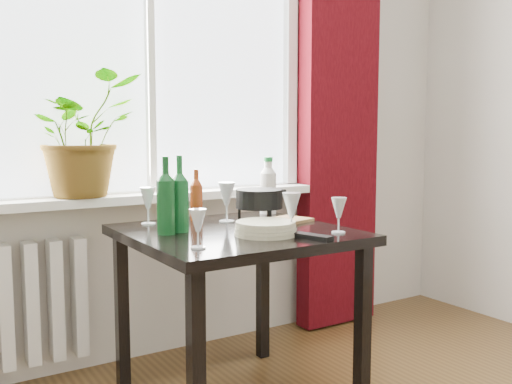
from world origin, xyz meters
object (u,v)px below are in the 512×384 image
potted_plant (82,135)px  cutting_board (283,221)px  wineglass_back_left (148,205)px  fondue_pot (259,207)px  plate_stack (266,228)px  bottle_amber (196,194)px  table (236,252)px  wineglass_back_center (227,202)px  wine_bottle_left (166,195)px  wineglass_front_left (198,228)px  wineglass_front_right (292,214)px  wineglass_far_right (339,215)px  tv_remote (312,237)px  wine_bottle_right (180,193)px  cleaning_bottle (268,185)px

potted_plant → cutting_board: 0.99m
wineglass_back_left → fondue_pot: bearing=-35.2°
plate_stack → bottle_amber: bearing=96.8°
fondue_pot → bottle_amber: bearing=99.0°
table → plate_stack: (0.04, -0.17, 0.12)m
wineglass_back_center → plate_stack: size_ratio=0.75×
wine_bottle_left → plate_stack: bearing=-35.2°
wineglass_front_left → cutting_board: 0.65m
wineglass_front_right → wineglass_back_center: (-0.04, 0.43, 0.01)m
potted_plant → wineglass_front_right: size_ratio=3.29×
wineglass_front_right → wineglass_far_right: 0.20m
wineglass_back_center → tv_remote: (0.07, -0.52, -0.08)m
wineglass_far_right → tv_remote: (-0.16, -0.04, -0.06)m
fondue_pot → tv_remote: 0.37m
table → cutting_board: 0.29m
table → bottle_amber: (-0.02, 0.32, 0.21)m
potted_plant → wineglass_front_left: 0.94m
wine_bottle_right → wineglass_front_right: 0.45m
wine_bottle_left → fondue_pot: 0.43m
wineglass_front_right → cutting_board: (0.16, 0.29, -0.08)m
bottle_amber → table: bearing=-86.0°
fondue_pot → wineglass_front_right: bearing=-116.5°
wineglass_back_left → wineglass_front_right: bearing=-56.3°
fondue_pot → potted_plant: bearing=114.8°
cutting_board → wineglass_front_left: bearing=-151.3°
wineglass_back_center → plate_stack: bearing=-94.9°
cleaning_bottle → tv_remote: cleaning_bottle is taller
wineglass_back_left → cleaning_bottle: bearing=0.5°
wineglass_back_center → wineglass_front_left: (-0.37, -0.46, -0.02)m
wineglass_far_right → table: bearing=136.7°
wineglass_front_right → wineglass_back_left: size_ratio=1.03×
wineglass_back_center → wineglass_front_left: size_ratio=1.31×
wine_bottle_left → bottle_amber: size_ratio=1.32×
wine_bottle_left → wineglass_front_left: 0.33m
table → potted_plant: bearing=126.1°
potted_plant → fondue_pot: size_ratio=2.44×
potted_plant → plate_stack: potted_plant is taller
potted_plant → table: bearing=-53.9°
wineglass_front_right → tv_remote: size_ratio=1.03×
wine_bottle_left → wineglass_front_right: bearing=-36.4°
wineglass_front_left → wineglass_front_right: bearing=3.7°
table → wine_bottle_right: size_ratio=2.75×
wine_bottle_right → tv_remote: wine_bottle_right is taller
fondue_pot → cutting_board: 0.15m
cleaning_bottle → wineglass_back_left: size_ratio=1.69×
bottle_amber → wineglass_front_left: size_ratio=1.68×
wineglass_far_right → plate_stack: size_ratio=0.59×
wine_bottle_right → tv_remote: bearing=-48.9°
wine_bottle_right → wineglass_back_left: size_ratio=1.88×
fondue_pot → plate_stack: bearing=-137.2°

